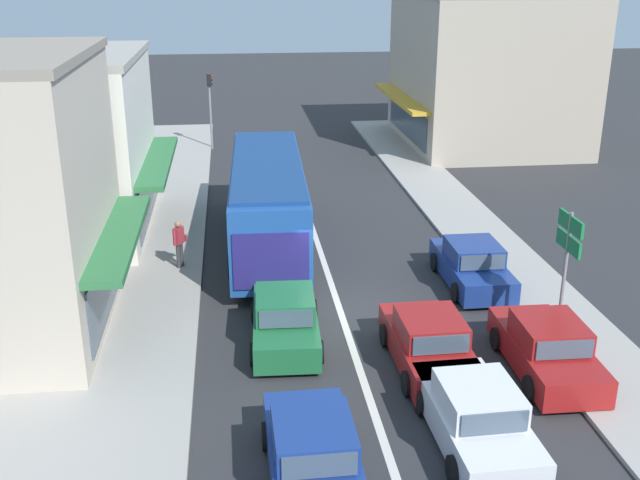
{
  "coord_description": "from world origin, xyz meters",
  "views": [
    {
      "loc": [
        -3.02,
        -20.17,
        9.78
      ],
      "look_at": [
        -0.25,
        2.91,
        1.2
      ],
      "focal_mm": 42.0,
      "sensor_mm": 36.0,
      "label": 1
    }
  ],
  "objects_px": {
    "sedan_adjacent_lane_trail": "(429,344)",
    "pedestrian_with_handbag_near": "(179,241)",
    "parked_sedan_kerb_front": "(547,349)",
    "sedan_adjacent_lane_lead": "(476,417)",
    "city_bus": "(268,197)",
    "traffic_light_downstreet": "(210,98)",
    "sedan_queue_far_back": "(285,320)",
    "directional_road_sign": "(568,244)",
    "sedan_behind_bus_mid": "(313,456)",
    "parked_sedan_kerb_second": "(472,266)"
  },
  "relations": [
    {
      "from": "sedan_behind_bus_mid",
      "to": "traffic_light_downstreet",
      "type": "relative_size",
      "value": 1.0
    },
    {
      "from": "sedan_queue_far_back",
      "to": "directional_road_sign",
      "type": "relative_size",
      "value": 1.19
    },
    {
      "from": "sedan_adjacent_lane_lead",
      "to": "parked_sedan_kerb_front",
      "type": "distance_m",
      "value": 3.87
    },
    {
      "from": "traffic_light_downstreet",
      "to": "sedan_behind_bus_mid",
      "type": "bearing_deg",
      "value": -85.26
    },
    {
      "from": "sedan_adjacent_lane_lead",
      "to": "city_bus",
      "type": "bearing_deg",
      "value": 106.53
    },
    {
      "from": "sedan_adjacent_lane_trail",
      "to": "city_bus",
      "type": "bearing_deg",
      "value": 111.05
    },
    {
      "from": "city_bus",
      "to": "pedestrian_with_handbag_near",
      "type": "relative_size",
      "value": 6.71
    },
    {
      "from": "sedan_adjacent_lane_trail",
      "to": "parked_sedan_kerb_front",
      "type": "relative_size",
      "value": 1.0
    },
    {
      "from": "city_bus",
      "to": "parked_sedan_kerb_front",
      "type": "relative_size",
      "value": 2.58
    },
    {
      "from": "sedan_adjacent_lane_lead",
      "to": "pedestrian_with_handbag_near",
      "type": "bearing_deg",
      "value": 122.68
    },
    {
      "from": "pedestrian_with_handbag_near",
      "to": "city_bus",
      "type": "bearing_deg",
      "value": 32.54
    },
    {
      "from": "parked_sedan_kerb_second",
      "to": "sedan_adjacent_lane_trail",
      "type": "bearing_deg",
      "value": -118.57
    },
    {
      "from": "pedestrian_with_handbag_near",
      "to": "traffic_light_downstreet",
      "type": "bearing_deg",
      "value": 87.46
    },
    {
      "from": "sedan_behind_bus_mid",
      "to": "traffic_light_downstreet",
      "type": "distance_m",
      "value": 29.66
    },
    {
      "from": "sedan_behind_bus_mid",
      "to": "sedan_adjacent_lane_trail",
      "type": "bearing_deg",
      "value": 50.98
    },
    {
      "from": "sedan_adjacent_lane_trail",
      "to": "traffic_light_downstreet",
      "type": "height_order",
      "value": "traffic_light_downstreet"
    },
    {
      "from": "sedan_queue_far_back",
      "to": "pedestrian_with_handbag_near",
      "type": "distance_m",
      "value": 6.37
    },
    {
      "from": "city_bus",
      "to": "parked_sedan_kerb_second",
      "type": "height_order",
      "value": "city_bus"
    },
    {
      "from": "parked_sedan_kerb_front",
      "to": "parked_sedan_kerb_second",
      "type": "xyz_separation_m",
      "value": [
        -0.17,
        5.61,
        0.0
      ]
    },
    {
      "from": "sedan_queue_far_back",
      "to": "parked_sedan_kerb_second",
      "type": "relative_size",
      "value": 1.01
    },
    {
      "from": "sedan_adjacent_lane_trail",
      "to": "sedan_adjacent_lane_lead",
      "type": "xyz_separation_m",
      "value": [
        0.17,
        -3.33,
        0.0
      ]
    },
    {
      "from": "city_bus",
      "to": "sedan_behind_bus_mid",
      "type": "height_order",
      "value": "city_bus"
    },
    {
      "from": "sedan_queue_far_back",
      "to": "directional_road_sign",
      "type": "height_order",
      "value": "directional_road_sign"
    },
    {
      "from": "sedan_behind_bus_mid",
      "to": "parked_sedan_kerb_front",
      "type": "xyz_separation_m",
      "value": [
        6.35,
        3.67,
        0.0
      ]
    },
    {
      "from": "sedan_adjacent_lane_trail",
      "to": "pedestrian_with_handbag_near",
      "type": "relative_size",
      "value": 2.59
    },
    {
      "from": "sedan_queue_far_back",
      "to": "parked_sedan_kerb_front",
      "type": "height_order",
      "value": "same"
    },
    {
      "from": "city_bus",
      "to": "sedan_adjacent_lane_lead",
      "type": "distance_m",
      "value": 13.27
    },
    {
      "from": "sedan_adjacent_lane_lead",
      "to": "directional_road_sign",
      "type": "distance_m",
      "value": 6.43
    },
    {
      "from": "sedan_behind_bus_mid",
      "to": "pedestrian_with_handbag_near",
      "type": "xyz_separation_m",
      "value": [
        -3.24,
        11.62,
        0.4
      ]
    },
    {
      "from": "traffic_light_downstreet",
      "to": "directional_road_sign",
      "type": "height_order",
      "value": "traffic_light_downstreet"
    },
    {
      "from": "city_bus",
      "to": "pedestrian_with_handbag_near",
      "type": "distance_m",
      "value": 3.76
    },
    {
      "from": "traffic_light_downstreet",
      "to": "pedestrian_with_handbag_near",
      "type": "relative_size",
      "value": 2.58
    },
    {
      "from": "parked_sedan_kerb_second",
      "to": "directional_road_sign",
      "type": "bearing_deg",
      "value": -69.72
    },
    {
      "from": "sedan_adjacent_lane_trail",
      "to": "traffic_light_downstreet",
      "type": "relative_size",
      "value": 1.01
    },
    {
      "from": "sedan_behind_bus_mid",
      "to": "directional_road_sign",
      "type": "distance_m",
      "value": 9.62
    },
    {
      "from": "sedan_queue_far_back",
      "to": "parked_sedan_kerb_front",
      "type": "xyz_separation_m",
      "value": [
        6.44,
        -2.42,
        0.0
      ]
    },
    {
      "from": "traffic_light_downstreet",
      "to": "directional_road_sign",
      "type": "xyz_separation_m",
      "value": [
        9.99,
        -23.88,
        -0.15
      ]
    },
    {
      "from": "parked_sedan_kerb_front",
      "to": "directional_road_sign",
      "type": "bearing_deg",
      "value": 58.28
    },
    {
      "from": "pedestrian_with_handbag_near",
      "to": "sedan_behind_bus_mid",
      "type": "bearing_deg",
      "value": -74.44
    },
    {
      "from": "sedan_behind_bus_mid",
      "to": "sedan_adjacent_lane_lead",
      "type": "xyz_separation_m",
      "value": [
        3.62,
        0.94,
        0.0
      ]
    },
    {
      "from": "sedan_queue_far_back",
      "to": "sedan_adjacent_lane_trail",
      "type": "bearing_deg",
      "value": -27.34
    },
    {
      "from": "sedan_behind_bus_mid",
      "to": "parked_sedan_kerb_second",
      "type": "xyz_separation_m",
      "value": [
        6.19,
        9.28,
        0.0
      ]
    },
    {
      "from": "sedan_behind_bus_mid",
      "to": "sedan_queue_far_back",
      "type": "height_order",
      "value": "same"
    },
    {
      "from": "city_bus",
      "to": "sedan_behind_bus_mid",
      "type": "bearing_deg",
      "value": -89.42
    },
    {
      "from": "sedan_behind_bus_mid",
      "to": "sedan_queue_far_back",
      "type": "distance_m",
      "value": 6.1
    },
    {
      "from": "traffic_light_downstreet",
      "to": "parked_sedan_kerb_second",
      "type": "bearing_deg",
      "value": -66.87
    },
    {
      "from": "sedan_queue_far_back",
      "to": "traffic_light_downstreet",
      "type": "height_order",
      "value": "traffic_light_downstreet"
    },
    {
      "from": "directional_road_sign",
      "to": "sedan_behind_bus_mid",
      "type": "bearing_deg",
      "value": -143.41
    },
    {
      "from": "parked_sedan_kerb_front",
      "to": "pedestrian_with_handbag_near",
      "type": "height_order",
      "value": "pedestrian_with_handbag_near"
    },
    {
      "from": "city_bus",
      "to": "traffic_light_downstreet",
      "type": "bearing_deg",
      "value": 98.26
    }
  ]
}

